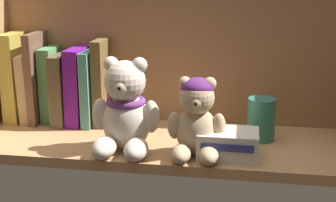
# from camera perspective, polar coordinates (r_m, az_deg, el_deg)

# --- Properties ---
(shelf_board) EXTENTS (0.76, 0.25, 0.02)m
(shelf_board) POSITION_cam_1_polar(r_m,az_deg,el_deg) (0.98, -0.51, -5.14)
(shelf_board) COLOR tan
(shelf_board) RESTS_ON ground
(shelf_back_panel) EXTENTS (0.78, 0.01, 0.34)m
(shelf_back_panel) POSITION_cam_1_polar(r_m,az_deg,el_deg) (1.07, 0.67, 5.44)
(shelf_back_panel) COLOR #946746
(shelf_back_panel) RESTS_ON ground
(book_0) EXTENTS (0.03, 0.13, 0.20)m
(book_0) POSITION_cam_1_polar(r_m,az_deg,el_deg) (1.15, -17.10, 2.92)
(book_0) COLOR #B19F3E
(book_0) RESTS_ON shelf_board
(book_1) EXTENTS (0.03, 0.12, 0.15)m
(book_1) POSITION_cam_1_polar(r_m,az_deg,el_deg) (1.14, -15.67, 1.79)
(book_1) COLOR tan
(book_1) RESTS_ON shelf_board
(book_2) EXTENTS (0.02, 0.14, 0.20)m
(book_2) POSITION_cam_1_polar(r_m,az_deg,el_deg) (1.13, -14.71, 2.91)
(book_2) COLOR brown
(book_2) RESTS_ON shelf_board
(book_3) EXTENTS (0.03, 0.10, 0.17)m
(book_3) POSITION_cam_1_polar(r_m,az_deg,el_deg) (1.12, -13.42, 2.05)
(book_3) COLOR #538C52
(book_3) RESTS_ON shelf_board
(book_4) EXTENTS (0.03, 0.15, 0.15)m
(book_4) POSITION_cam_1_polar(r_m,az_deg,el_deg) (1.11, -11.86, 1.72)
(book_4) COLOR brown
(book_4) RESTS_ON shelf_board
(book_5) EXTENTS (0.03, 0.14, 0.17)m
(book_5) POSITION_cam_1_polar(r_m,az_deg,el_deg) (1.10, -10.23, 2.00)
(book_5) COLOR #691691
(book_5) RESTS_ON shelf_board
(book_6) EXTENTS (0.02, 0.14, 0.16)m
(book_6) POSITION_cam_1_polar(r_m,az_deg,el_deg) (1.09, -8.78, 1.85)
(book_6) COLOR teal
(book_6) RESTS_ON shelf_board
(book_7) EXTENTS (0.02, 0.12, 0.19)m
(book_7) POSITION_cam_1_polar(r_m,az_deg,el_deg) (1.08, -7.56, 2.41)
(book_7) COLOR brown
(book_7) RESTS_ON shelf_board
(teddy_bear_larger) EXTENTS (0.13, 0.13, 0.18)m
(teddy_bear_larger) POSITION_cam_1_polar(r_m,az_deg,el_deg) (0.90, -5.09, -1.27)
(teddy_bear_larger) COLOR beige
(teddy_bear_larger) RESTS_ON shelf_board
(teddy_bear_smaller) EXTENTS (0.11, 0.11, 0.15)m
(teddy_bear_smaller) POSITION_cam_1_polar(r_m,az_deg,el_deg) (0.88, 3.38, -2.17)
(teddy_bear_smaller) COLOR tan
(teddy_bear_smaller) RESTS_ON shelf_board
(pillar_candle) EXTENTS (0.06, 0.06, 0.09)m
(pillar_candle) POSITION_cam_1_polar(r_m,az_deg,el_deg) (0.98, 10.95, -2.12)
(pillar_candle) COLOR #2D7A66
(pillar_candle) RESTS_ON shelf_board
(small_product_box) EXTENTS (0.11, 0.08, 0.05)m
(small_product_box) POSITION_cam_1_polar(r_m,az_deg,el_deg) (0.89, 7.09, -5.02)
(small_product_box) COLOR silver
(small_product_box) RESTS_ON shelf_board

